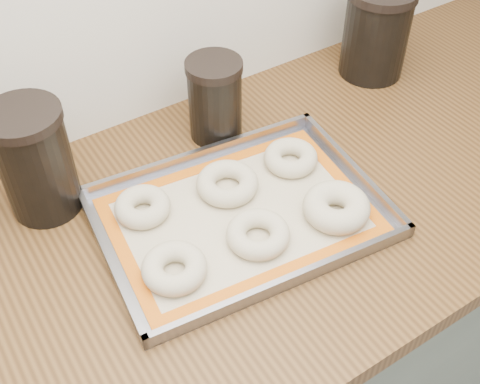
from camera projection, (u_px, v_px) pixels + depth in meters
cabinet at (300, 320)px, 1.41m from camera, size 3.00×0.65×0.86m
countertop at (317, 182)px, 1.09m from camera, size 3.06×0.68×0.04m
baking_tray at (240, 215)px, 1.00m from camera, size 0.49×0.38×0.03m
baking_mat at (240, 215)px, 1.00m from camera, size 0.45×0.33×0.00m
bagel_front_left at (174, 268)px, 0.90m from camera, size 0.11×0.11×0.03m
bagel_front_mid at (258, 234)px, 0.95m from camera, size 0.10×0.10×0.03m
bagel_front_right at (336, 207)px, 0.99m from camera, size 0.15×0.15×0.04m
bagel_back_left at (143, 207)px, 0.99m from camera, size 0.10×0.10×0.03m
bagel_back_mid at (227, 183)px, 1.03m from camera, size 0.12×0.12×0.03m
bagel_back_right at (291, 158)px, 1.08m from camera, size 0.11×0.11×0.03m
canister_left at (35, 161)px, 0.96m from camera, size 0.12×0.12×0.20m
canister_mid at (215, 99)px, 1.10m from camera, size 0.10×0.10×0.16m
canister_right at (376, 32)px, 1.24m from camera, size 0.14×0.14×0.19m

